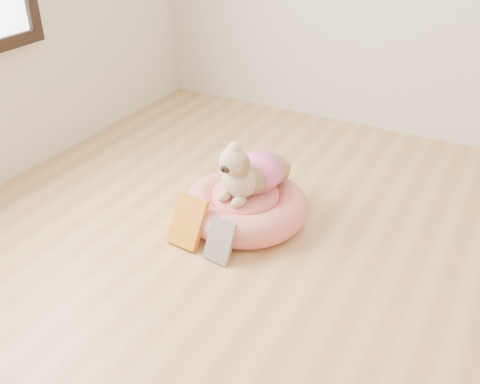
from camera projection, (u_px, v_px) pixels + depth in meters
The scene contains 4 objects.
pet_bed at pixel (245, 206), 2.40m from camera, with size 0.56×0.56×0.14m.
dog at pixel (251, 163), 2.29m from camera, with size 0.27×0.39×0.28m, color brown, non-canonical shape.
book_yellow at pixel (188, 222), 2.24m from camera, with size 0.14×0.03×0.22m, color gold.
book_white at pixel (220, 241), 2.15m from camera, with size 0.11×0.02×0.18m, color white.
Camera 1 is at (0.19, -0.83, 1.35)m, focal length 40.00 mm.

